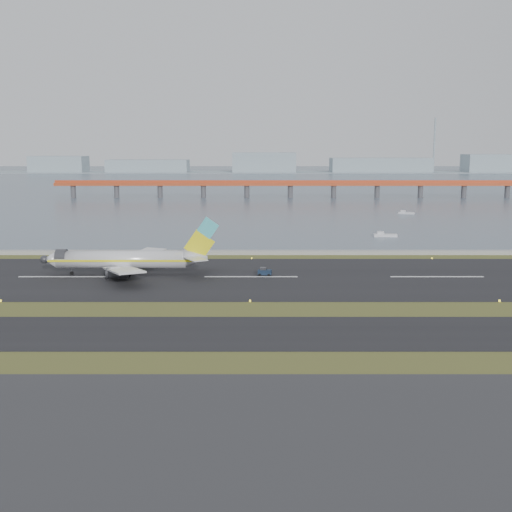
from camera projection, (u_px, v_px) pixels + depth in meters
name	position (u px, v px, depth m)	size (l,w,h in m)	color
ground	(250.00, 313.00, 108.12)	(1000.00, 1000.00, 0.00)	#344318
apron_strip	(243.00, 478.00, 53.89)	(1000.00, 50.00, 0.10)	#2E2D30
taxiway_strip	(249.00, 333.00, 96.28)	(1000.00, 18.00, 0.10)	black
runway_strip	(251.00, 277.00, 137.69)	(1000.00, 45.00, 0.10)	black
seawall	(252.00, 252.00, 167.19)	(1000.00, 2.50, 1.00)	#999993
bay_water	(255.00, 179.00, 561.64)	(1400.00, 800.00, 1.30)	#4C5E6D
red_pier	(290.00, 185.00, 353.38)	(260.00, 5.00, 10.20)	#B5421F
far_shoreline	(267.00, 167.00, 718.37)	(1400.00, 80.00, 60.50)	#8FA0A9
airliner	(128.00, 260.00, 139.32)	(38.52, 32.89, 12.80)	silver
pushback_tug	(264.00, 272.00, 139.00)	(3.09, 2.08, 1.85)	#121F32
workboat_near	(384.00, 235.00, 199.83)	(7.26, 2.56, 1.74)	silver
workboat_far	(406.00, 213.00, 268.00)	(6.88, 4.41, 1.60)	silver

